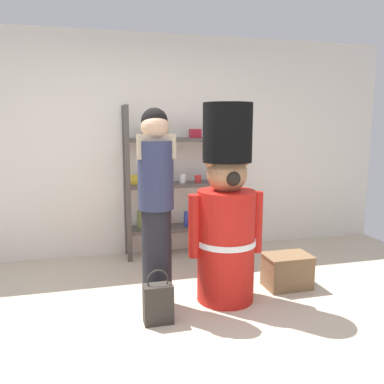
{
  "coord_description": "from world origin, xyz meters",
  "views": [
    {
      "loc": [
        -0.62,
        -2.67,
        1.58
      ],
      "look_at": [
        0.24,
        0.6,
        1.0
      ],
      "focal_mm": 37.82,
      "sensor_mm": 36.0,
      "label": 1
    }
  ],
  "objects_px": {
    "teddy_bear_guard": "(226,214)",
    "display_crate": "(287,271)",
    "merchandise_shelf": "(174,183)",
    "shopping_bag": "(158,303)",
    "person_shopper": "(156,202)"
  },
  "relations": [
    {
      "from": "teddy_bear_guard",
      "to": "person_shopper",
      "type": "bearing_deg",
      "value": 179.11
    },
    {
      "from": "person_shopper",
      "to": "shopping_bag",
      "type": "distance_m",
      "value": 0.81
    },
    {
      "from": "merchandise_shelf",
      "to": "teddy_bear_guard",
      "type": "xyz_separation_m",
      "value": [
        0.17,
        -1.38,
        -0.08
      ]
    },
    {
      "from": "shopping_bag",
      "to": "teddy_bear_guard",
      "type": "bearing_deg",
      "value": 22.98
    },
    {
      "from": "merchandise_shelf",
      "to": "person_shopper",
      "type": "height_order",
      "value": "merchandise_shelf"
    },
    {
      "from": "display_crate",
      "to": "person_shopper",
      "type": "bearing_deg",
      "value": -175.81
    },
    {
      "from": "teddy_bear_guard",
      "to": "display_crate",
      "type": "relative_size",
      "value": 3.95
    },
    {
      "from": "merchandise_shelf",
      "to": "shopping_bag",
      "type": "relative_size",
      "value": 3.98
    },
    {
      "from": "teddy_bear_guard",
      "to": "shopping_bag",
      "type": "bearing_deg",
      "value": -157.02
    },
    {
      "from": "teddy_bear_guard",
      "to": "display_crate",
      "type": "height_order",
      "value": "teddy_bear_guard"
    },
    {
      "from": "merchandise_shelf",
      "to": "shopping_bag",
      "type": "height_order",
      "value": "merchandise_shelf"
    },
    {
      "from": "teddy_bear_guard",
      "to": "display_crate",
      "type": "bearing_deg",
      "value": 8.83
    },
    {
      "from": "merchandise_shelf",
      "to": "teddy_bear_guard",
      "type": "relative_size",
      "value": 1.01
    },
    {
      "from": "person_shopper",
      "to": "display_crate",
      "type": "distance_m",
      "value": 1.5
    },
    {
      "from": "display_crate",
      "to": "shopping_bag",
      "type": "bearing_deg",
      "value": -163.88
    }
  ]
}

